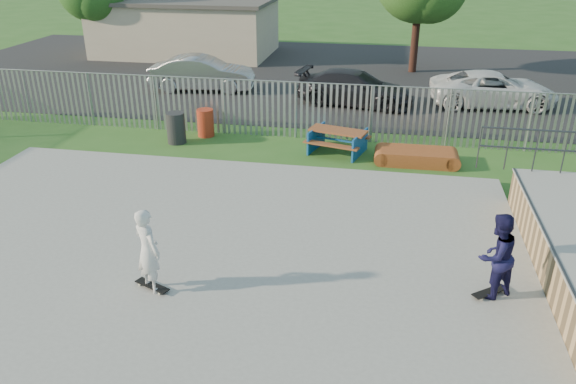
% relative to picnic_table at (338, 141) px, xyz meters
% --- Properties ---
extents(ground, '(120.00, 120.00, 0.00)m').
position_rel_picnic_table_xyz_m(ground, '(-2.62, -7.77, -0.40)').
color(ground, '#2F6021').
rests_on(ground, ground).
extents(concrete_slab, '(15.00, 12.00, 0.15)m').
position_rel_picnic_table_xyz_m(concrete_slab, '(-2.62, -7.77, -0.32)').
color(concrete_slab, gray).
rests_on(concrete_slab, ground).
extents(fence, '(26.04, 16.02, 2.00)m').
position_rel_picnic_table_xyz_m(fence, '(-1.62, -3.18, 0.60)').
color(fence, gray).
rests_on(fence, ground).
extents(picnic_table, '(2.19, 1.96, 0.78)m').
position_rel_picnic_table_xyz_m(picnic_table, '(0.00, 0.00, 0.00)').
color(picnic_table, brown).
rests_on(picnic_table, ground).
extents(funbox, '(2.21, 1.12, 0.44)m').
position_rel_picnic_table_xyz_m(funbox, '(2.56, -0.53, -0.18)').
color(funbox, brown).
rests_on(funbox, ground).
extents(trash_bin_red, '(0.59, 0.59, 0.98)m').
position_rel_picnic_table_xyz_m(trash_bin_red, '(-4.82, 0.82, 0.09)').
color(trash_bin_red, '#A42F19').
rests_on(trash_bin_red, ground).
extents(trash_bin_grey, '(0.64, 0.64, 1.07)m').
position_rel_picnic_table_xyz_m(trash_bin_grey, '(-5.59, -0.06, 0.14)').
color(trash_bin_grey, '#252528').
rests_on(trash_bin_grey, ground).
extents(parking_lot, '(40.00, 18.00, 0.02)m').
position_rel_picnic_table_xyz_m(parking_lot, '(-2.62, 11.23, -0.39)').
color(parking_lot, black).
rests_on(parking_lot, ground).
extents(car_silver, '(4.90, 2.22, 1.56)m').
position_rel_picnic_table_xyz_m(car_silver, '(-6.95, 6.98, 0.40)').
color(car_silver, '#A5A4A9').
rests_on(car_silver, parking_lot).
extents(car_dark, '(5.15, 2.76, 1.42)m').
position_rel_picnic_table_xyz_m(car_dark, '(0.15, 5.81, 0.33)').
color(car_dark, black).
rests_on(car_dark, parking_lot).
extents(car_white, '(5.32, 2.80, 1.43)m').
position_rel_picnic_table_xyz_m(car_white, '(5.84, 6.65, 0.34)').
color(car_white, white).
rests_on(car_white, parking_lot).
extents(building, '(10.40, 6.40, 3.20)m').
position_rel_picnic_table_xyz_m(building, '(-10.62, 15.23, 1.21)').
color(building, beige).
rests_on(building, ground).
extents(skateboard_a, '(0.76, 0.64, 0.08)m').
position_rel_picnic_table_xyz_m(skateboard_a, '(3.80, -7.78, -0.21)').
color(skateboard_a, black).
rests_on(skateboard_a, concrete_slab).
extents(skateboard_b, '(0.81, 0.50, 0.08)m').
position_rel_picnic_table_xyz_m(skateboard_b, '(-2.84, -8.78, -0.21)').
color(skateboard_b, black).
rests_on(skateboard_b, concrete_slab).
extents(skater_navy, '(1.09, 1.05, 1.76)m').
position_rel_picnic_table_xyz_m(skater_navy, '(3.80, -7.78, 0.63)').
color(skater_navy, '#14123B').
rests_on(skater_navy, concrete_slab).
extents(skater_white, '(0.77, 0.70, 1.76)m').
position_rel_picnic_table_xyz_m(skater_white, '(-2.84, -8.78, 0.63)').
color(skater_white, silver).
rests_on(skater_white, concrete_slab).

